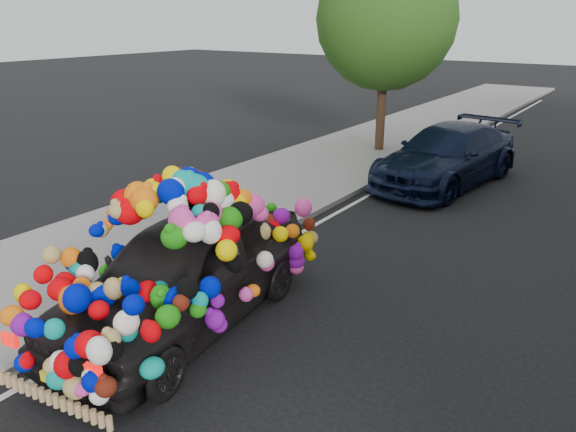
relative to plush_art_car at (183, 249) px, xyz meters
The scene contains 6 objects.
ground 2.44m from the plush_art_car, 48.54° to the left, with size 100.00×100.00×0.00m, color black.
sidewalk 3.46m from the plush_art_car, 150.39° to the left, with size 4.00×60.00×0.12m, color gray.
kerb 2.14m from the plush_art_car, 119.30° to the left, with size 0.15×60.00×0.13m, color gray.
tree_near_sidewalk 11.74m from the plush_art_car, 101.99° to the left, with size 4.20×4.20×6.13m.
plush_art_car is the anchor object (origin of this frame).
navy_sedan 8.92m from the plush_art_car, 86.23° to the left, with size 2.08×5.11×1.48m, color black.
Camera 1 is at (3.70, -6.61, 4.10)m, focal length 35.00 mm.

